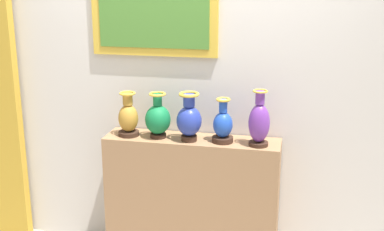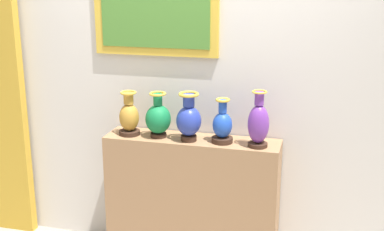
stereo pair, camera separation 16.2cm
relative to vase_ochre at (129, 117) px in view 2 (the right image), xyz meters
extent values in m
cube|color=#99704C|center=(0.47, 0.03, -0.63)|extent=(1.28, 0.31, 0.98)
cube|color=silver|center=(0.47, 0.24, 0.29)|extent=(3.94, 0.10, 2.81)
cube|color=gold|center=(0.16, 0.18, 0.75)|extent=(0.94, 0.03, 0.64)
cube|color=#498030|center=(0.16, 0.16, 0.75)|extent=(0.82, 0.01, 0.52)
cube|color=gold|center=(-1.14, 0.12, 0.02)|extent=(0.38, 0.08, 2.27)
cylinder|color=#382319|center=(0.00, 0.00, -0.12)|extent=(0.15, 0.15, 0.03)
ellipsoid|color=#B27F2D|center=(0.00, 0.00, 0.00)|extent=(0.15, 0.15, 0.20)
cylinder|color=#B27F2D|center=(0.00, 0.00, 0.14)|extent=(0.07, 0.07, 0.09)
torus|color=gold|center=(0.00, 0.00, 0.18)|extent=(0.12, 0.12, 0.02)
cylinder|color=#382319|center=(0.22, 0.00, -0.12)|extent=(0.12, 0.12, 0.03)
ellipsoid|color=#14723D|center=(0.22, 0.00, 0.00)|extent=(0.19, 0.19, 0.21)
cylinder|color=#14723D|center=(0.22, 0.00, 0.15)|extent=(0.06, 0.06, 0.08)
torus|color=gold|center=(0.22, 0.00, 0.19)|extent=(0.12, 0.12, 0.02)
cylinder|color=#382319|center=(0.46, -0.02, -0.12)|extent=(0.11, 0.11, 0.04)
ellipsoid|color=#263899|center=(0.46, -0.02, 0.01)|extent=(0.18, 0.18, 0.21)
cylinder|color=#263899|center=(0.46, -0.02, 0.16)|extent=(0.08, 0.08, 0.09)
torus|color=gold|center=(0.46, -0.02, 0.20)|extent=(0.14, 0.14, 0.02)
cylinder|color=#382319|center=(0.70, 0.00, -0.12)|extent=(0.15, 0.15, 0.04)
ellipsoid|color=#1E47B2|center=(0.70, 0.00, -0.01)|extent=(0.14, 0.14, 0.18)
cylinder|color=#1E47B2|center=(0.70, 0.00, 0.13)|extent=(0.06, 0.06, 0.09)
torus|color=gold|center=(0.70, 0.00, 0.17)|extent=(0.10, 0.10, 0.02)
cylinder|color=#382319|center=(0.95, -0.02, -0.12)|extent=(0.14, 0.14, 0.03)
ellipsoid|color=#6B3393|center=(0.95, -0.02, 0.03)|extent=(0.15, 0.15, 0.27)
cylinder|color=#6B3393|center=(0.95, -0.02, 0.21)|extent=(0.06, 0.06, 0.09)
torus|color=gold|center=(0.95, -0.02, 0.25)|extent=(0.10, 0.10, 0.01)
camera|label=1|loc=(1.21, -3.41, 1.04)|focal=48.05mm
camera|label=2|loc=(1.37, -3.37, 1.04)|focal=48.05mm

